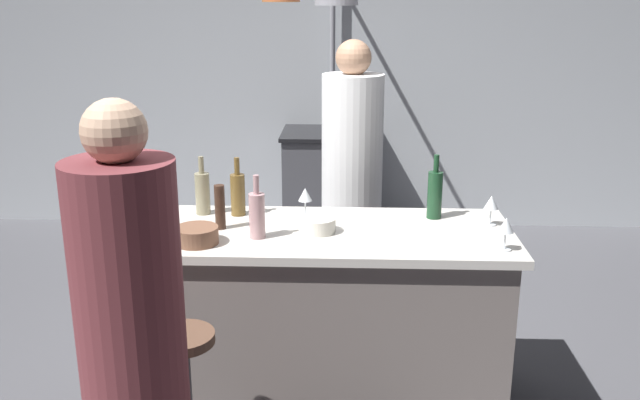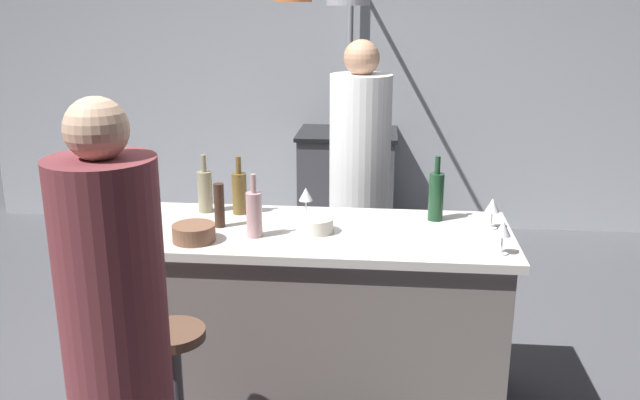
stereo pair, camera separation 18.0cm
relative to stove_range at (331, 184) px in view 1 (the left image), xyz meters
The scene contains 17 objects.
ground_plane 2.49m from the stove_range, 90.00° to the right, with size 9.00×9.00×0.00m, color #4C4C51.
back_wall 0.94m from the stove_range, 90.00° to the left, with size 6.40×0.16×2.60m, color #B2B7BC.
kitchen_island 2.45m from the stove_range, 90.00° to the right, with size 1.80×0.72×0.90m.
stove_range is the anchor object (origin of this frame).
chef 1.54m from the stove_range, 83.95° to the right, with size 0.36×0.36×1.71m.
guest_left 3.53m from the stove_range, 99.29° to the right, with size 0.35×0.35×1.66m.
overhead_pot_rack 1.31m from the stove_range, 96.20° to the right, with size 0.61×1.43×2.17m.
pepper_mill 2.56m from the stove_range, 100.58° to the right, with size 0.05×0.05×0.21m, color #382319.
wine_bottle_amber 2.34m from the stove_range, 100.33° to the right, with size 0.07×0.07×0.29m.
wine_bottle_white 2.37m from the stove_range, 104.73° to the right, with size 0.07×0.07×0.29m.
wine_bottle_green 2.38m from the stove_range, 76.11° to the right, with size 0.07×0.07×0.32m.
wine_bottle_rose 2.64m from the stove_range, 96.02° to the right, with size 0.07×0.07×0.29m.
wine_glass_near_left_guest 2.54m from the stove_range, 71.00° to the right, with size 0.07×0.07×0.15m.
wine_glass_by_chef 2.32m from the stove_range, 91.90° to the right, with size 0.07×0.07×0.15m.
wine_glass_near_right_guest 2.85m from the stove_range, 73.29° to the right, with size 0.07×0.07×0.15m.
mixing_bowl_wooden 2.75m from the stove_range, 101.23° to the right, with size 0.19×0.19×0.08m, color brown.
mixing_bowl_ceramic 2.53m from the stove_range, 89.90° to the right, with size 0.16×0.16×0.07m, color silver.
Camera 1 is at (0.13, -2.99, 1.94)m, focal length 38.30 mm.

